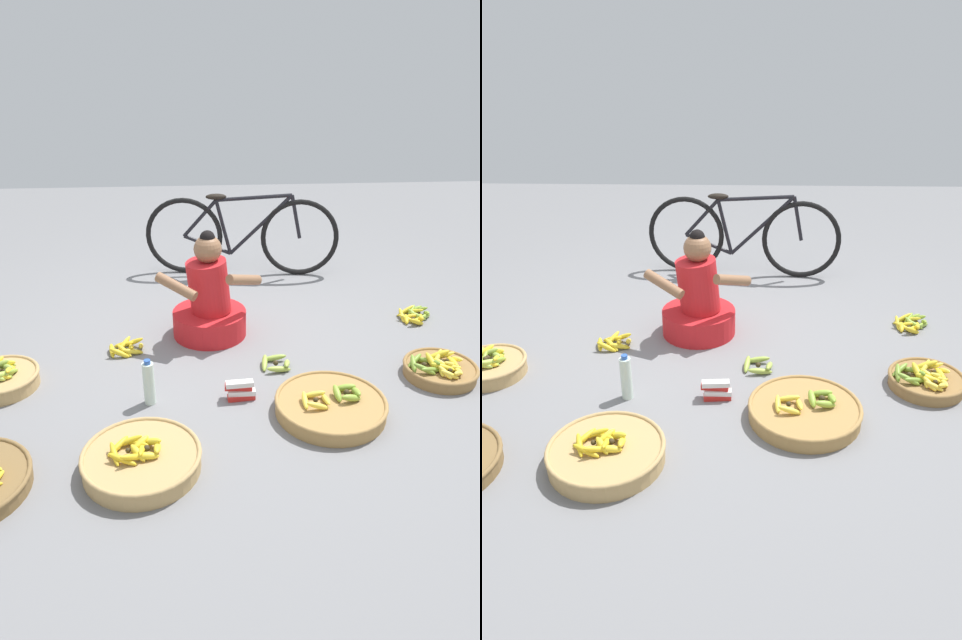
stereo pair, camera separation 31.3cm
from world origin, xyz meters
The scene contains 12 objects.
ground_plane centered at (0.00, 0.00, 0.00)m, with size 10.00×10.00×0.00m, color slate.
vendor_woman_front centered at (-0.18, 0.30, 0.24)m, with size 0.74×0.53×0.77m.
bicycle_leaning centered at (0.13, 1.46, 0.36)m, with size 1.70×0.25×0.73m.
banana_basket_mid_left centered at (1.24, -0.37, 0.05)m, with size 0.46×0.46×0.15m.
banana_basket_near_vendor centered at (0.47, -0.71, 0.05)m, with size 0.63×0.63×0.15m.
banana_basket_front_left centered at (-1.46, -0.31, 0.06)m, with size 0.46×0.46×0.17m.
banana_basket_back_right centered at (-0.54, -1.10, 0.06)m, with size 0.59×0.59×0.16m.
loose_bananas_back_left centered at (-0.75, 0.08, 0.03)m, with size 0.25×0.22×0.09m.
loose_bananas_front_center centered at (0.23, -0.19, 0.03)m, with size 0.20×0.19×0.08m.
loose_bananas_back_center centered at (1.37, 0.43, 0.03)m, with size 0.28×0.28×0.09m.
water_bottle centered at (-0.55, -0.54, 0.13)m, with size 0.07×0.07×0.29m.
packet_carton_stack centered at (-0.02, -0.53, 0.06)m, with size 0.18×0.08×0.12m.
Camera 1 is at (-0.22, -3.25, 1.87)m, focal length 31.31 mm.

